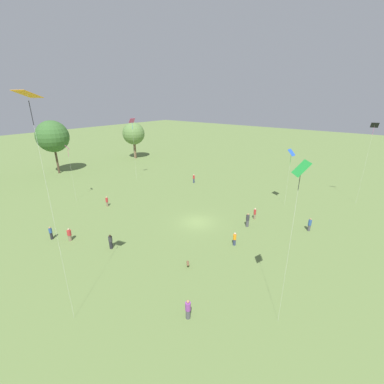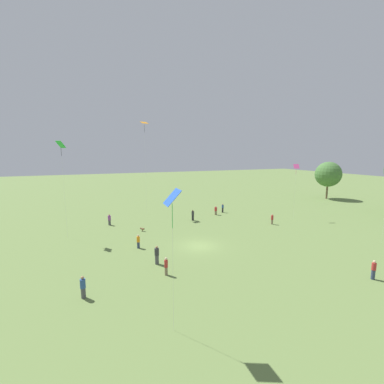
% 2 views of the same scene
% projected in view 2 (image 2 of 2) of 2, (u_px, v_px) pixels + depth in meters
% --- Properties ---
extents(ground_plane, '(240.00, 240.00, 0.00)m').
position_uv_depth(ground_plane, '(199.00, 246.00, 31.05)').
color(ground_plane, olive).
extents(tree_0, '(6.07, 6.07, 9.07)m').
position_uv_depth(tree_0, '(328.00, 174.00, 62.44)').
color(tree_0, brown).
rests_on(tree_0, ground_plane).
extents(person_0, '(0.48, 0.48, 1.76)m').
position_uv_depth(person_0, '(193.00, 215.00, 42.72)').
color(person_0, '#232328').
rests_on(person_0, ground_plane).
extents(person_1, '(0.51, 0.51, 1.74)m').
position_uv_depth(person_1, '(109.00, 220.00, 39.91)').
color(person_1, '#4C4C51').
rests_on(person_1, ground_plane).
extents(person_2, '(0.53, 0.53, 1.64)m').
position_uv_depth(person_2, '(216.00, 211.00, 46.58)').
color(person_2, '#847056').
rests_on(person_2, ground_plane).
extents(person_3, '(0.55, 0.55, 1.91)m').
position_uv_depth(person_3, '(157.00, 255.00, 25.83)').
color(person_3, '#4C4C51').
rests_on(person_3, ground_plane).
extents(person_4, '(0.52, 0.52, 1.66)m').
position_uv_depth(person_4, '(272.00, 219.00, 40.39)').
color(person_4, '#847056').
rests_on(person_4, ground_plane).
extents(person_5, '(0.46, 0.46, 1.69)m').
position_uv_depth(person_5, '(166.00, 266.00, 23.51)').
color(person_5, '#847056').
rests_on(person_5, ground_plane).
extents(person_6, '(0.52, 0.52, 1.65)m').
position_uv_depth(person_6, '(138.00, 241.00, 30.21)').
color(person_6, '#333D5B').
rests_on(person_6, ground_plane).
extents(person_7, '(0.38, 0.38, 1.76)m').
position_uv_depth(person_7, '(374.00, 270.00, 22.71)').
color(person_7, '#333D5B').
rests_on(person_7, ground_plane).
extents(person_8, '(0.51, 0.51, 1.69)m').
position_uv_depth(person_8, '(223.00, 208.00, 48.46)').
color(person_8, '#232328').
rests_on(person_8, ground_plane).
extents(person_9, '(0.49, 0.49, 1.78)m').
position_uv_depth(person_9, '(83.00, 287.00, 19.78)').
color(person_9, '#4C4C51').
rests_on(person_9, ground_plane).
extents(kite_0, '(1.27, 0.91, 9.03)m').
position_uv_depth(kite_0, '(172.00, 200.00, 14.99)').
color(kite_0, blue).
rests_on(kite_0, ground_plane).
extents(kite_3, '(1.36, 1.41, 16.66)m').
position_uv_depth(kite_3, '(144.00, 126.00, 45.35)').
color(kite_3, orange).
rests_on(kite_3, ground_plane).
extents(kite_4, '(0.88, 1.05, 9.30)m').
position_uv_depth(kite_4, '(296.00, 168.00, 43.18)').
color(kite_4, '#E54C99').
rests_on(kite_4, ground_plane).
extents(kite_5, '(1.34, 1.27, 12.66)m').
position_uv_depth(kite_5, '(61.00, 147.00, 32.40)').
color(kite_5, green).
rests_on(kite_5, ground_plane).
extents(dog_0, '(0.65, 0.61, 0.50)m').
position_uv_depth(dog_0, '(142.00, 229.00, 36.89)').
color(dog_0, brown).
rests_on(dog_0, ground_plane).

